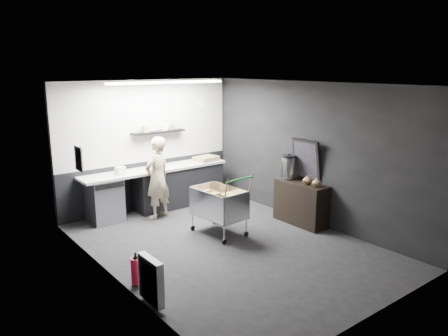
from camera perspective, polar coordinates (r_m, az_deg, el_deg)
floor at (r=7.53m, az=0.49°, el=-10.08°), size 5.50×5.50×0.00m
ceiling at (r=6.92m, az=0.54°, el=10.91°), size 5.50×5.50×0.00m
wall_back at (r=9.38m, az=-9.97°, el=3.02°), size 5.50×0.00×5.50m
wall_front at (r=5.31m, az=19.31°, el=-5.42°), size 5.50×0.00×5.50m
wall_left at (r=6.11m, az=-14.39°, el=-2.67°), size 0.00×5.50×5.50m
wall_right at (r=8.46m, az=11.21°, el=1.87°), size 0.00×5.50×5.50m
kitchen_wall_panel at (r=9.28m, az=-10.03°, el=6.04°), size 3.95×0.02×1.70m
dado_panel at (r=9.54m, az=-9.71°, el=-2.03°), size 3.95×0.02×1.00m
floating_shelf at (r=9.31m, az=-8.57°, el=4.69°), size 1.20×0.22×0.04m
wall_clock at (r=9.97m, az=-2.88°, el=8.44°), size 0.20×0.03×0.20m
poster at (r=7.25m, az=-18.47°, el=1.17°), size 0.02×0.30×0.40m
poster_red_band at (r=7.24m, az=-18.47°, el=1.72°), size 0.02×0.22×0.10m
radiator at (r=5.74m, az=-9.51°, el=-14.25°), size 0.10×0.50×0.60m
ceiling_strip at (r=8.45m, az=-7.41°, el=11.02°), size 2.40×0.20×0.04m
prep_counter at (r=9.35m, az=-8.06°, el=-2.55°), size 3.20×0.61×0.90m
person at (r=8.71m, az=-8.68°, el=-1.27°), size 0.69×0.55×1.64m
shopping_cart at (r=7.86m, az=-0.70°, el=-4.85°), size 0.69×1.06×1.13m
sideboard at (r=8.52m, az=9.96°, el=-3.75°), size 0.46×1.09×1.63m
fire_extinguisher at (r=6.31m, az=-11.42°, el=-12.91°), size 0.14×0.14×0.47m
cardboard_box at (r=9.78m, az=-2.35°, el=1.23°), size 0.54×0.44×0.10m
pink_tub at (r=9.15m, az=-8.93°, el=0.65°), size 0.22×0.22×0.22m
white_container at (r=8.77m, az=-13.39°, el=-0.33°), size 0.18×0.15×0.16m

